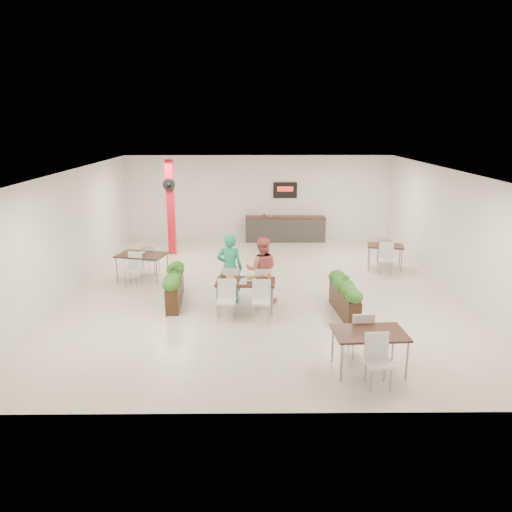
% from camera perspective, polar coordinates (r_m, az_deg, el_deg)
% --- Properties ---
extents(ground, '(12.00, 12.00, 0.00)m').
position_cam_1_polar(ground, '(13.62, 0.68, -3.78)').
color(ground, beige).
rests_on(ground, ground).
extents(room_shell, '(10.10, 12.10, 3.22)m').
position_cam_1_polar(room_shell, '(13.11, 0.71, 4.55)').
color(room_shell, white).
rests_on(room_shell, ground).
extents(red_column, '(0.40, 0.41, 3.20)m').
position_cam_1_polar(red_column, '(17.12, -9.71, 5.59)').
color(red_column, red).
rests_on(red_column, ground).
extents(service_counter, '(3.00, 0.64, 2.20)m').
position_cam_1_polar(service_counter, '(18.99, 3.34, 3.18)').
color(service_counter, '#312E2B').
rests_on(service_counter, ground).
extents(main_table, '(1.45, 1.70, 0.92)m').
position_cam_1_polar(main_table, '(11.88, -1.25, -3.41)').
color(main_table, black).
rests_on(main_table, ground).
extents(diner_man, '(0.67, 0.46, 1.75)m').
position_cam_1_polar(diner_man, '(12.44, -3.02, -1.40)').
color(diner_man, '#26A57A').
rests_on(diner_man, ground).
extents(diner_woman, '(0.85, 0.68, 1.66)m').
position_cam_1_polar(diner_woman, '(12.45, 0.67, -1.59)').
color(diner_woman, '#E66B66').
rests_on(diner_woman, ground).
extents(planter_left, '(0.49, 1.93, 1.01)m').
position_cam_1_polar(planter_left, '(12.61, -9.29, -3.11)').
color(planter_left, black).
rests_on(planter_left, ground).
extents(planter_right, '(0.53, 1.85, 0.97)m').
position_cam_1_polar(planter_right, '(11.90, 10.09, -4.35)').
color(planter_right, black).
rests_on(planter_right, ground).
extents(side_table_a, '(1.51, 1.67, 0.92)m').
position_cam_1_polar(side_table_a, '(14.64, -12.90, -0.20)').
color(side_table_a, black).
rests_on(side_table_a, ground).
extents(side_table_b, '(1.19, 1.67, 0.92)m').
position_cam_1_polar(side_table_b, '(15.81, 14.54, 0.75)').
color(side_table_b, black).
rests_on(side_table_b, ground).
extents(side_table_c, '(1.33, 1.64, 0.92)m').
position_cam_1_polar(side_table_c, '(9.34, 12.83, -9.13)').
color(side_table_c, black).
rests_on(side_table_c, ground).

